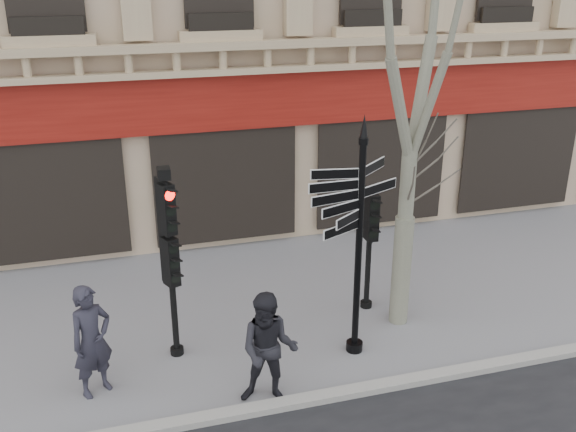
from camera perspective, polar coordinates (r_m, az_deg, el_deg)
name	(u,v)px	position (r m, az deg, el deg)	size (l,w,h in m)	color
ground	(281,355)	(11.70, -0.60, -12.27)	(80.00, 80.00, 0.00)	slate
kerb	(305,400)	(10.58, 1.51, -16.06)	(80.00, 0.25, 0.12)	gray
fingerpost	(361,199)	(10.59, 6.50, 1.49)	(2.23, 2.23, 4.33)	black
traffic_signal_main	(169,241)	(10.86, -10.54, -2.24)	(0.46, 0.41, 3.48)	black
traffic_signal_secondary	(370,229)	(12.52, 7.29, -1.18)	(0.42, 0.30, 2.45)	black
plane_tree	(421,3)	(11.13, 11.72, 18.03)	(3.17, 3.17, 8.42)	gray
pedestrian_a	(92,341)	(10.78, -17.04, -10.57)	(0.70, 0.46, 1.91)	#22212C
pedestrian_b	(269,350)	(10.13, -1.71, -11.80)	(0.93, 0.72, 1.91)	black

